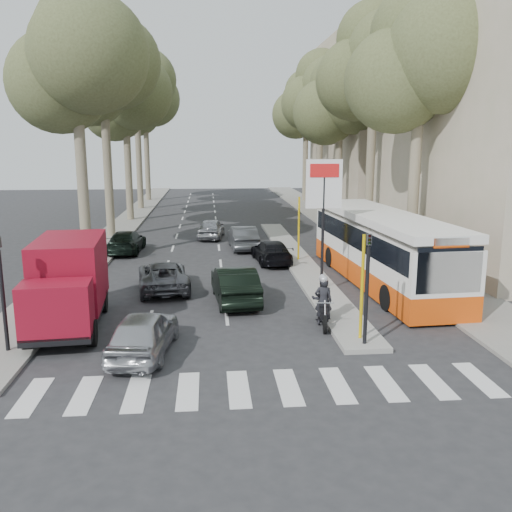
{
  "coord_description": "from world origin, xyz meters",
  "views": [
    {
      "loc": [
        -1.5,
        -17.01,
        6.23
      ],
      "look_at": [
        0.46,
        5.14,
        1.6
      ],
      "focal_mm": 38.0,
      "sensor_mm": 36.0,
      "label": 1
    }
  ],
  "objects_px": {
    "dark_hatchback": "(235,284)",
    "red_truck": "(68,282)",
    "motorcycle": "(323,301)",
    "silver_hatchback": "(144,333)",
    "city_bus": "(381,246)"
  },
  "relations": [
    {
      "from": "silver_hatchback",
      "to": "city_bus",
      "type": "bearing_deg",
      "value": -134.73
    },
    {
      "from": "red_truck",
      "to": "dark_hatchback",
      "type": "bearing_deg",
      "value": 18.15
    },
    {
      "from": "dark_hatchback",
      "to": "city_bus",
      "type": "distance_m",
      "value": 7.16
    },
    {
      "from": "city_bus",
      "to": "motorcycle",
      "type": "height_order",
      "value": "city_bus"
    },
    {
      "from": "dark_hatchback",
      "to": "red_truck",
      "type": "height_order",
      "value": "red_truck"
    },
    {
      "from": "city_bus",
      "to": "red_truck",
      "type": "bearing_deg",
      "value": -162.55
    },
    {
      "from": "red_truck",
      "to": "city_bus",
      "type": "height_order",
      "value": "city_bus"
    },
    {
      "from": "red_truck",
      "to": "silver_hatchback",
      "type": "bearing_deg",
      "value": -49.81
    },
    {
      "from": "silver_hatchback",
      "to": "city_bus",
      "type": "height_order",
      "value": "city_bus"
    },
    {
      "from": "silver_hatchback",
      "to": "red_truck",
      "type": "bearing_deg",
      "value": -37.74
    },
    {
      "from": "dark_hatchback",
      "to": "motorcycle",
      "type": "distance_m",
      "value": 4.2
    },
    {
      "from": "silver_hatchback",
      "to": "motorcycle",
      "type": "height_order",
      "value": "motorcycle"
    },
    {
      "from": "silver_hatchback",
      "to": "dark_hatchback",
      "type": "height_order",
      "value": "dark_hatchback"
    },
    {
      "from": "motorcycle",
      "to": "silver_hatchback",
      "type": "bearing_deg",
      "value": -152.04
    },
    {
      "from": "motorcycle",
      "to": "red_truck",
      "type": "bearing_deg",
      "value": -176.49
    }
  ]
}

